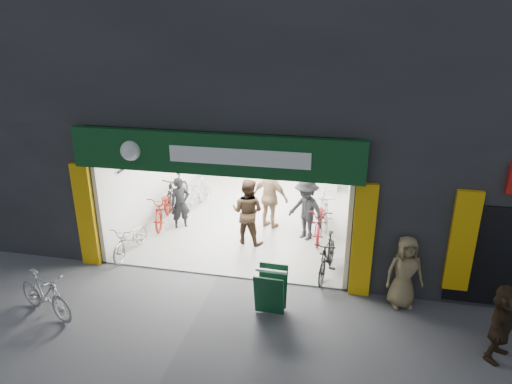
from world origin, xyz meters
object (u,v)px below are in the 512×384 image
(bike_right_front, at_px, (327,256))
(sandwich_board, at_px, (271,290))
(bike_left_front, at_px, (131,239))
(parked_bike, at_px, (45,294))
(pedestrian_near, at_px, (405,272))

(bike_right_front, distance_m, sandwich_board, 1.99)
(bike_right_front, height_order, sandwich_board, bike_right_front)
(bike_left_front, relative_size, sandwich_board, 1.74)
(parked_bike, bearing_deg, sandwich_board, -55.77)
(bike_left_front, height_order, parked_bike, parked_bike)
(bike_right_front, relative_size, parked_bike, 1.03)
(bike_right_front, distance_m, parked_bike, 6.16)
(bike_left_front, relative_size, pedestrian_near, 1.03)
(bike_right_front, relative_size, pedestrian_near, 1.05)
(bike_right_front, bearing_deg, pedestrian_near, -20.31)
(bike_left_front, xyz_separation_m, parked_bike, (-0.50, -2.77, 0.06))
(parked_bike, relative_size, pedestrian_near, 1.02)
(bike_right_front, relative_size, sandwich_board, 1.78)
(bike_left_front, height_order, bike_right_front, bike_right_front)
(sandwich_board, bearing_deg, bike_right_front, 60.03)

